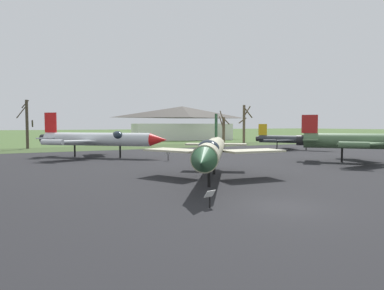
{
  "coord_description": "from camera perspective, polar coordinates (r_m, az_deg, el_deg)",
  "views": [
    {
      "loc": [
        -12.07,
        -13.46,
        4.15
      ],
      "look_at": [
        3.68,
        17.18,
        2.18
      ],
      "focal_mm": 33.02,
      "sensor_mm": 36.0,
      "label": 1
    }
  ],
  "objects": [
    {
      "name": "jet_fighter_rear_center",
      "position": [
        42.48,
        27.93,
        0.57
      ],
      "size": [
        14.09,
        14.48,
        5.29
      ],
      "color": "#4C6B47",
      "rests_on": "ground"
    },
    {
      "name": "asphalt_apron",
      "position": [
        32.25,
        -5.01,
        -4.09
      ],
      "size": [
        87.04,
        53.88,
        0.05
      ],
      "primitive_type": "cube",
      "color": "black",
      "rests_on": "ground"
    },
    {
      "name": "bare_tree_center",
      "position": [
        75.31,
        5.11,
        2.59
      ],
      "size": [
        1.93,
        1.85,
        7.16
      ],
      "color": "brown",
      "rests_on": "ground"
    },
    {
      "name": "jet_fighter_rear_left",
      "position": [
        45.7,
        -14.72,
        0.97
      ],
      "size": [
        14.4,
        13.55,
        5.74
      ],
      "color": "silver",
      "rests_on": "ground"
    },
    {
      "name": "bare_tree_right_of_center",
      "position": [
        81.32,
        8.47,
        3.66
      ],
      "size": [
        2.7,
        2.85,
        8.66
      ],
      "color": "brown",
      "rests_on": "ground"
    },
    {
      "name": "info_placard_rear_left",
      "position": [
        40.54,
        -3.88,
        -1.62
      ],
      "size": [
        0.51,
        0.32,
        1.11
      ],
      "color": "black",
      "rests_on": "ground"
    },
    {
      "name": "jet_fighter_rear_right",
      "position": [
        25.77,
        3.18,
        -0.86
      ],
      "size": [
        11.62,
        14.92,
        5.15
      ],
      "color": "#B7B293",
      "rests_on": "ground"
    },
    {
      "name": "info_placard_rear_right",
      "position": [
        17.61,
        2.89,
        -8.37
      ],
      "size": [
        0.61,
        0.4,
        0.93
      ],
      "color": "black",
      "rests_on": "ground"
    },
    {
      "name": "grass_verge_strip",
      "position": [
        63.85,
        -16.26,
        -0.56
      ],
      "size": [
        147.04,
        12.0,
        0.06
      ],
      "primitive_type": "cube",
      "color": "#394B28",
      "rests_on": "ground"
    },
    {
      "name": "jet_fighter_front_right",
      "position": [
        60.09,
        16.05,
        0.92
      ],
      "size": [
        10.75,
        11.87,
        4.3
      ],
      "color": "#33383D",
      "rests_on": "ground"
    },
    {
      "name": "visitor_building",
      "position": [
        96.87,
        -1.57,
        3.54
      ],
      "size": [
        28.7,
        12.19,
        9.21
      ],
      "color": "silver",
      "rests_on": "ground"
    },
    {
      "name": "info_placard_front_right",
      "position": [
        58.51,
        23.01,
        -0.51
      ],
      "size": [
        0.52,
        0.32,
        0.91
      ],
      "color": "black",
      "rests_on": "ground"
    },
    {
      "name": "ground_plane",
      "position": [
        18.54,
        14.51,
        -9.76
      ],
      "size": [
        600.0,
        600.0,
        0.0
      ],
      "primitive_type": "plane",
      "color": "#425B2D"
    },
    {
      "name": "bare_tree_left_of_center",
      "position": [
        66.87,
        -25.09,
        3.19
      ],
      "size": [
        2.69,
        2.64,
        8.45
      ],
      "color": "#42382D",
      "rests_on": "ground"
    }
  ]
}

